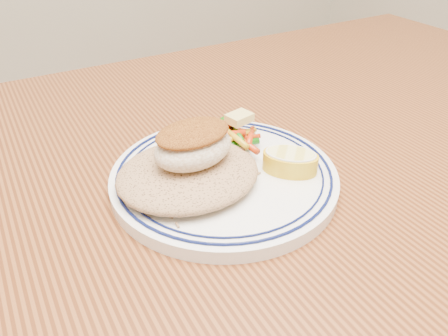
% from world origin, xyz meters
% --- Properties ---
extents(dining_table, '(1.50, 0.90, 0.75)m').
position_xyz_m(dining_table, '(0.00, 0.00, 0.65)').
color(dining_table, '#512510').
rests_on(dining_table, ground).
extents(plate, '(0.25, 0.25, 0.02)m').
position_xyz_m(plate, '(0.02, 0.01, 0.76)').
color(plate, white).
rests_on(plate, dining_table).
extents(rice_pilaf, '(0.15, 0.13, 0.03)m').
position_xyz_m(rice_pilaf, '(-0.03, 0.01, 0.78)').
color(rice_pilaf, '#956F4A').
rests_on(rice_pilaf, plate).
extents(fish_fillet, '(0.09, 0.07, 0.04)m').
position_xyz_m(fish_fillet, '(-0.02, 0.02, 0.81)').
color(fish_fillet, beige).
rests_on(fish_fillet, rice_pilaf).
extents(vegetable_pile, '(0.08, 0.10, 0.03)m').
position_xyz_m(vegetable_pile, '(0.05, 0.07, 0.78)').
color(vegetable_pile, gold).
rests_on(vegetable_pile, plate).
extents(butter_pat, '(0.03, 0.03, 0.01)m').
position_xyz_m(butter_pat, '(0.07, 0.06, 0.80)').
color(butter_pat, '#DFCC6D').
rests_on(butter_pat, vegetable_pile).
extents(lemon_wedge, '(0.08, 0.08, 0.02)m').
position_xyz_m(lemon_wedge, '(0.08, -0.02, 0.78)').
color(lemon_wedge, yellow).
rests_on(lemon_wedge, plate).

